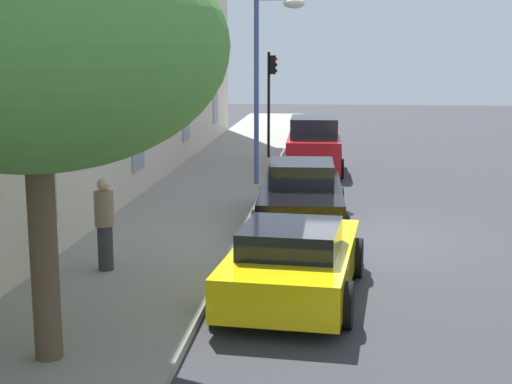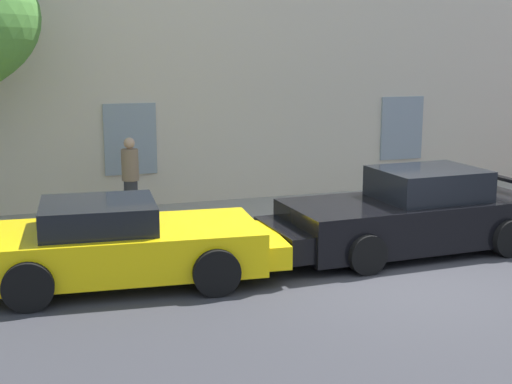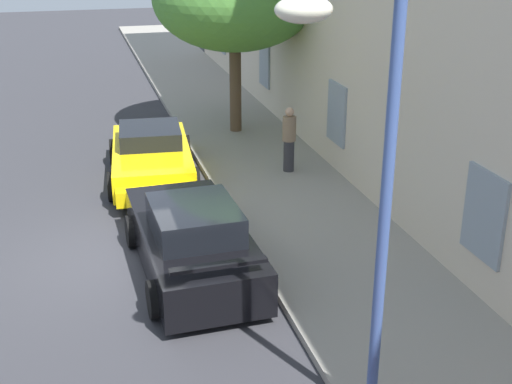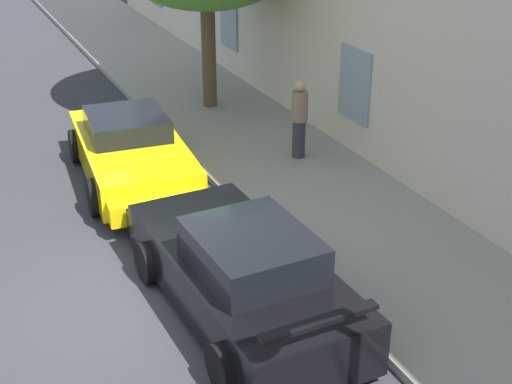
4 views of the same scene
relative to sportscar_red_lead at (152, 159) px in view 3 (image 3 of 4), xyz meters
The scene contains 6 objects.
ground_plane 4.21m from the sportscar_red_lead, 17.16° to the right, with size 80.00×80.00×0.00m, color #333338.
sidewalk 4.97m from the sportscar_red_lead, 36.31° to the left, with size 60.00×3.24×0.14m, color gray.
sportscar_red_lead is the anchor object (origin of this frame).
sportscar_yellow_flank 4.73m from the sportscar_red_lead, ahead, with size 4.87×2.17×1.44m.
street_lamp 10.10m from the sportscar_red_lead, ahead, with size 0.44×1.42×5.37m.
pedestrian_admiring 3.43m from the sportscar_red_lead, 80.91° to the left, with size 0.48×0.48×1.64m.
Camera 3 is at (12.10, -0.49, 6.06)m, focal length 48.21 mm.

